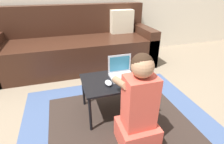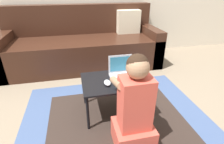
% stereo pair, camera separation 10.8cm
% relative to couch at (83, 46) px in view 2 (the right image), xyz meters
% --- Properties ---
extents(ground_plane, '(16.00, 16.00, 0.00)m').
position_rel_couch_xyz_m(ground_plane, '(0.18, -1.21, -0.30)').
color(ground_plane, '#7F705B').
extents(area_rug, '(1.75, 1.62, 0.01)m').
position_rel_couch_xyz_m(area_rug, '(0.19, -1.47, -0.29)').
color(area_rug, '#3D517A').
rests_on(area_rug, ground_plane).
extents(couch, '(2.28, 0.83, 0.88)m').
position_rel_couch_xyz_m(couch, '(0.00, 0.00, 0.00)').
color(couch, '#381E14').
rests_on(couch, ground_plane).
extents(laptop_desk, '(0.59, 0.43, 0.36)m').
position_rel_couch_xyz_m(laptop_desk, '(0.19, -1.26, 0.02)').
color(laptop_desk, black).
rests_on(laptop_desk, ground_plane).
extents(laptop, '(0.23, 0.19, 0.20)m').
position_rel_couch_xyz_m(laptop, '(0.28, -1.21, 0.10)').
color(laptop, '#B7BCC6').
rests_on(laptop, laptop_desk).
extents(computer_mouse, '(0.06, 0.10, 0.03)m').
position_rel_couch_xyz_m(computer_mouse, '(0.12, -1.32, 0.08)').
color(computer_mouse, '#B2B7C1').
rests_on(computer_mouse, laptop_desk).
extents(person_seated, '(0.30, 0.38, 0.76)m').
position_rel_couch_xyz_m(person_seated, '(0.25, -1.67, 0.03)').
color(person_seated, '#CC4C3D').
rests_on(person_seated, ground_plane).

